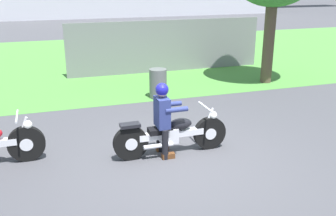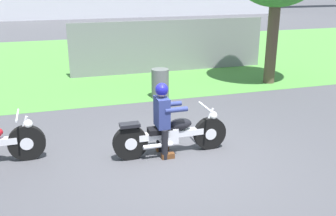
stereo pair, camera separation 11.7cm
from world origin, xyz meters
TOP-DOWN VIEW (x-y plane):
  - ground at (0.00, 0.00)m, footprint 120.00×120.00m
  - grass_verge at (0.00, 9.71)m, footprint 60.00×12.00m
  - motorcycle_lead at (0.02, 0.45)m, footprint 2.21×0.66m
  - rider_lead at (-0.15, 0.45)m, footprint 0.55×0.48m
  - trash_can at (0.83, 4.00)m, footprint 0.48×0.48m
  - fence_segment at (2.08, 6.99)m, footprint 7.00×0.06m

SIDE VIEW (x-z plane):
  - ground at x=0.00m, z-range 0.00..0.00m
  - grass_verge at x=0.00m, z-range 0.00..0.01m
  - motorcycle_lead at x=0.02m, z-range -0.05..0.83m
  - trash_can at x=0.83m, z-range 0.00..0.81m
  - rider_lead at x=-0.15m, z-range 0.12..1.52m
  - fence_segment at x=2.08m, z-range 0.00..1.80m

